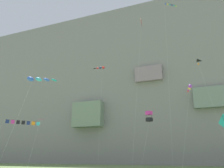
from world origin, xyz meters
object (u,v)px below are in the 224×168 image
(kite_box_upper_left, at_px, (149,116))
(kite_diamond_low_right, at_px, (141,28))
(kite_windsock_upper_right, at_px, (38,79))
(kite_windsock_far_left, at_px, (189,88))
(kite_delta_mid_center, at_px, (198,68))
(kite_windsock_near_cliff, at_px, (101,68))
(kite_banner_upper_mid, at_px, (170,23))
(kite_delta_low_center, at_px, (38,122))
(kite_banner_far_right, at_px, (22,124))

(kite_box_upper_left, bearing_deg, kite_diamond_low_right, -93.76)
(kite_windsock_upper_right, distance_m, kite_windsock_far_left, 22.64)
(kite_delta_mid_center, distance_m, kite_windsock_near_cliff, 22.63)
(kite_banner_upper_mid, height_order, kite_box_upper_left, kite_banner_upper_mid)
(kite_windsock_upper_right, distance_m, kite_delta_low_center, 23.23)
(kite_delta_mid_center, distance_m, kite_delta_low_center, 36.90)
(kite_delta_mid_center, bearing_deg, kite_windsock_near_cliff, 170.22)
(kite_banner_upper_mid, xyz_separation_m, kite_windsock_upper_right, (-17.69, -16.47, -15.64))
(kite_banner_upper_mid, xyz_separation_m, kite_box_upper_left, (-6.28, 4.73, -18.06))
(kite_banner_upper_mid, height_order, kite_diamond_low_right, kite_banner_upper_mid)
(kite_delta_mid_center, bearing_deg, kite_box_upper_left, 163.84)
(kite_banner_upper_mid, xyz_separation_m, kite_windsock_far_left, (2.13, -5.52, -15.86))
(kite_banner_upper_mid, relative_size, kite_box_upper_left, 2.94)
(kite_banner_far_right, relative_size, kite_windsock_far_left, 0.54)
(kite_windsock_near_cliff, height_order, kite_delta_low_center, kite_windsock_near_cliff)
(kite_banner_upper_mid, relative_size, kite_windsock_near_cliff, 1.42)
(kite_windsock_upper_right, bearing_deg, kite_banner_upper_mid, 42.95)
(kite_diamond_low_right, relative_size, kite_banner_far_right, 4.65)
(kite_windsock_far_left, bearing_deg, kite_diamond_low_right, 139.66)
(kite_windsock_near_cliff, distance_m, kite_banner_far_right, 28.07)
(kite_delta_mid_center, relative_size, kite_box_upper_left, 1.71)
(kite_banner_upper_mid, distance_m, kite_windsock_upper_right, 28.79)
(kite_banner_upper_mid, xyz_separation_m, kite_diamond_low_right, (-6.47, 1.79, 1.36))
(kite_delta_mid_center, height_order, kite_windsock_far_left, kite_delta_mid_center)
(kite_delta_mid_center, relative_size, kite_windsock_upper_right, 1.46)
(kite_diamond_low_right, distance_m, kite_delta_low_center, 32.11)
(kite_windsock_near_cliff, xyz_separation_m, kite_box_upper_left, (11.45, -0.75, -12.77))
(kite_delta_mid_center, xyz_separation_m, kite_banner_far_right, (-22.99, -18.87, -12.01))
(kite_windsock_upper_right, relative_size, kite_box_upper_left, 1.18)
(kite_delta_mid_center, distance_m, kite_box_upper_left, 13.59)
(kite_windsock_near_cliff, bearing_deg, kite_box_upper_left, -3.76)
(kite_box_upper_left, bearing_deg, kite_banner_upper_mid, -36.97)
(kite_windsock_far_left, relative_size, kite_delta_low_center, 1.26)
(kite_windsock_near_cliff, relative_size, kite_box_upper_left, 2.06)
(kite_diamond_low_right, height_order, kite_windsock_far_left, kite_diamond_low_right)
(kite_delta_low_center, bearing_deg, kite_windsock_near_cliff, 14.71)
(kite_diamond_low_right, distance_m, kite_banner_far_right, 32.42)
(kite_banner_upper_mid, xyz_separation_m, kite_delta_mid_center, (4.12, 1.71, -9.84))
(kite_diamond_low_right, bearing_deg, kite_windsock_near_cliff, 161.83)
(kite_delta_mid_center, xyz_separation_m, kite_box_upper_left, (-10.40, 3.01, -8.21))
(kite_delta_mid_center, xyz_separation_m, kite_windsock_upper_right, (-21.81, -18.18, -5.80))
(kite_delta_low_center, bearing_deg, kite_diamond_low_right, -0.01)
(kite_windsock_upper_right, xyz_separation_m, kite_delta_low_center, (-14.09, 18.26, -2.77))
(kite_banner_upper_mid, height_order, kite_delta_mid_center, kite_banner_upper_mid)
(kite_diamond_low_right, bearing_deg, kite_windsock_far_left, -40.34)
(kite_diamond_low_right, bearing_deg, kite_banner_far_right, -123.20)
(kite_banner_far_right, bearing_deg, kite_windsock_near_cliff, 87.11)
(kite_windsock_upper_right, bearing_deg, kite_banner_far_right, -149.79)
(kite_banner_upper_mid, bearing_deg, kite_windsock_upper_right, -137.05)
(kite_banner_upper_mid, distance_m, kite_windsock_far_left, 16.93)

